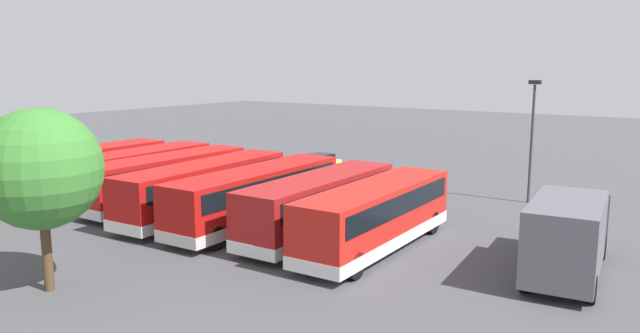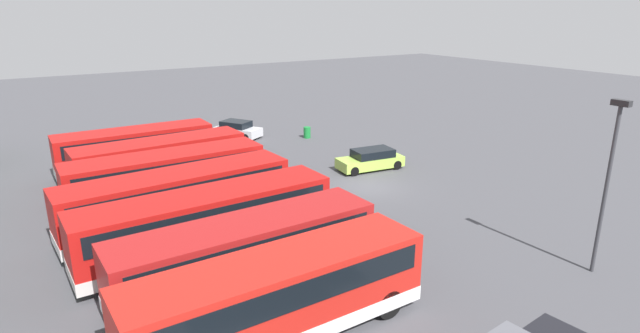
{
  "view_description": "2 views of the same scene",
  "coord_description": "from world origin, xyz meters",
  "px_view_note": "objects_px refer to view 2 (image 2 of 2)",
  "views": [
    {
      "loc": [
        -23.2,
        34.45,
        8.22
      ],
      "look_at": [
        -1.39,
        2.86,
        1.65
      ],
      "focal_mm": 33.32,
      "sensor_mm": 36.0,
      "label": 1
    },
    {
      "loc": [
        -23.86,
        18.53,
        10.73
      ],
      "look_at": [
        1.06,
        2.83,
        1.51
      ],
      "focal_mm": 28.57,
      "sensor_mm": 36.0,
      "label": 2
    }
  ],
  "objects_px": {
    "bus_single_deck_fifth": "(167,176)",
    "bus_single_deck_sixth": "(161,161)",
    "bus_single_deck_second": "(247,254)",
    "car_small_green": "(238,129)",
    "bus_single_deck_third": "(208,221)",
    "bus_single_deck_seventh": "(136,149)",
    "car_hatchback_silver": "(371,160)",
    "bus_single_deck_near_end": "(280,295)",
    "bus_single_deck_fourth": "(178,198)",
    "lamp_post_tall": "(609,174)",
    "waste_bin_yellow": "(307,132)"
  },
  "relations": [
    {
      "from": "car_hatchback_silver",
      "to": "waste_bin_yellow",
      "type": "relative_size",
      "value": 5.01
    },
    {
      "from": "bus_single_deck_second",
      "to": "bus_single_deck_seventh",
      "type": "bearing_deg",
      "value": -0.09
    },
    {
      "from": "bus_single_deck_sixth",
      "to": "bus_single_deck_third",
      "type": "bearing_deg",
      "value": 175.36
    },
    {
      "from": "bus_single_deck_seventh",
      "to": "car_small_green",
      "type": "bearing_deg",
      "value": -61.47
    },
    {
      "from": "bus_single_deck_seventh",
      "to": "lamp_post_tall",
      "type": "relative_size",
      "value": 1.38
    },
    {
      "from": "car_small_green",
      "to": "car_hatchback_silver",
      "type": "bearing_deg",
      "value": -162.78
    },
    {
      "from": "car_small_green",
      "to": "waste_bin_yellow",
      "type": "height_order",
      "value": "car_small_green"
    },
    {
      "from": "bus_single_deck_seventh",
      "to": "car_hatchback_silver",
      "type": "height_order",
      "value": "bus_single_deck_seventh"
    },
    {
      "from": "lamp_post_tall",
      "to": "bus_single_deck_fifth",
      "type": "bearing_deg",
      "value": 36.48
    },
    {
      "from": "bus_single_deck_fifth",
      "to": "bus_single_deck_second",
      "type": "bearing_deg",
      "value": 179.4
    },
    {
      "from": "bus_single_deck_fourth",
      "to": "lamp_post_tall",
      "type": "bearing_deg",
      "value": -135.69
    },
    {
      "from": "bus_single_deck_fifth",
      "to": "bus_single_deck_third",
      "type": "bearing_deg",
      "value": 177.62
    },
    {
      "from": "bus_single_deck_third",
      "to": "car_hatchback_silver",
      "type": "bearing_deg",
      "value": -66.04
    },
    {
      "from": "bus_single_deck_fourth",
      "to": "car_small_green",
      "type": "bearing_deg",
      "value": -32.2
    },
    {
      "from": "bus_single_deck_near_end",
      "to": "lamp_post_tall",
      "type": "relative_size",
      "value": 1.44
    },
    {
      "from": "bus_single_deck_seventh",
      "to": "car_small_green",
      "type": "distance_m",
      "value": 11.01
    },
    {
      "from": "bus_single_deck_near_end",
      "to": "bus_single_deck_second",
      "type": "height_order",
      "value": "same"
    },
    {
      "from": "car_small_green",
      "to": "bus_single_deck_second",
      "type": "bearing_deg",
      "value": 157.53
    },
    {
      "from": "bus_single_deck_seventh",
      "to": "car_hatchback_silver",
      "type": "distance_m",
      "value": 16.01
    },
    {
      "from": "bus_single_deck_fifth",
      "to": "bus_single_deck_sixth",
      "type": "relative_size",
      "value": 1.05
    },
    {
      "from": "bus_single_deck_fourth",
      "to": "waste_bin_yellow",
      "type": "distance_m",
      "value": 19.68
    },
    {
      "from": "bus_single_deck_third",
      "to": "bus_single_deck_sixth",
      "type": "height_order",
      "value": "same"
    },
    {
      "from": "bus_single_deck_near_end",
      "to": "bus_single_deck_sixth",
      "type": "xyz_separation_m",
      "value": [
        17.61,
        -1.0,
        -0.0
      ]
    },
    {
      "from": "car_hatchback_silver",
      "to": "lamp_post_tall",
      "type": "height_order",
      "value": "lamp_post_tall"
    },
    {
      "from": "bus_single_deck_third",
      "to": "bus_single_deck_seventh",
      "type": "xyz_separation_m",
      "value": [
        14.32,
        -0.22,
        -0.0
      ]
    },
    {
      "from": "bus_single_deck_sixth",
      "to": "waste_bin_yellow",
      "type": "height_order",
      "value": "bus_single_deck_sixth"
    },
    {
      "from": "bus_single_deck_third",
      "to": "lamp_post_tall",
      "type": "xyz_separation_m",
      "value": [
        -10.17,
        -13.2,
        2.72
      ]
    },
    {
      "from": "lamp_post_tall",
      "to": "waste_bin_yellow",
      "type": "xyz_separation_m",
      "value": [
        26.38,
        -1.62,
        -3.87
      ]
    },
    {
      "from": "car_hatchback_silver",
      "to": "bus_single_deck_second",
      "type": "bearing_deg",
      "value": 126.02
    },
    {
      "from": "bus_single_deck_third",
      "to": "bus_single_deck_fifth",
      "type": "bearing_deg",
      "value": -2.38
    },
    {
      "from": "bus_single_deck_third",
      "to": "bus_single_deck_fifth",
      "type": "distance_m",
      "value": 7.28
    },
    {
      "from": "car_small_green",
      "to": "lamp_post_tall",
      "type": "bearing_deg",
      "value": -173.58
    },
    {
      "from": "bus_single_deck_near_end",
      "to": "bus_single_deck_third",
      "type": "relative_size",
      "value": 0.91
    },
    {
      "from": "bus_single_deck_second",
      "to": "bus_single_deck_third",
      "type": "relative_size",
      "value": 0.91
    },
    {
      "from": "car_hatchback_silver",
      "to": "lamp_post_tall",
      "type": "relative_size",
      "value": 0.65
    },
    {
      "from": "bus_single_deck_fourth",
      "to": "bus_single_deck_second",
      "type": "bearing_deg",
      "value": -176.89
    },
    {
      "from": "bus_single_deck_near_end",
      "to": "bus_single_deck_second",
      "type": "xyz_separation_m",
      "value": [
        3.3,
        -0.34,
        0.0
      ]
    },
    {
      "from": "bus_single_deck_second",
      "to": "car_small_green",
      "type": "xyz_separation_m",
      "value": [
        23.38,
        -9.67,
        -0.92
      ]
    },
    {
      "from": "bus_single_deck_near_end",
      "to": "car_hatchback_silver",
      "type": "bearing_deg",
      "value": -46.67
    },
    {
      "from": "bus_single_deck_seventh",
      "to": "car_small_green",
      "type": "relative_size",
      "value": 2.36
    },
    {
      "from": "car_small_green",
      "to": "bus_single_deck_fourth",
      "type": "bearing_deg",
      "value": 147.8
    },
    {
      "from": "bus_single_deck_second",
      "to": "lamp_post_tall",
      "type": "bearing_deg",
      "value": -116.02
    },
    {
      "from": "bus_single_deck_near_end",
      "to": "car_hatchback_silver",
      "type": "relative_size",
      "value": 2.22
    },
    {
      "from": "bus_single_deck_second",
      "to": "car_small_green",
      "type": "bearing_deg",
      "value": -22.47
    },
    {
      "from": "waste_bin_yellow",
      "to": "bus_single_deck_near_end",
      "type": "bearing_deg",
      "value": 147.31
    },
    {
      "from": "bus_single_deck_second",
      "to": "bus_single_deck_sixth",
      "type": "distance_m",
      "value": 14.33
    },
    {
      "from": "bus_single_deck_sixth",
      "to": "lamp_post_tall",
      "type": "xyz_separation_m",
      "value": [
        -20.66,
        -12.35,
        2.72
      ]
    },
    {
      "from": "car_small_green",
      "to": "lamp_post_tall",
      "type": "relative_size",
      "value": 0.58
    },
    {
      "from": "bus_single_deck_seventh",
      "to": "waste_bin_yellow",
      "type": "bearing_deg",
      "value": -82.63
    },
    {
      "from": "bus_single_deck_sixth",
      "to": "car_small_green",
      "type": "bearing_deg",
      "value": -44.79
    }
  ]
}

